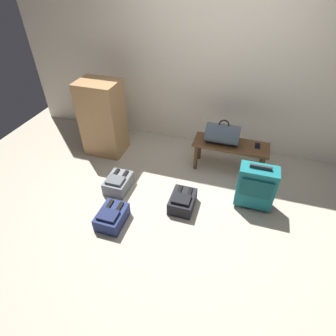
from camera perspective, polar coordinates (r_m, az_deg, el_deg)
name	(u,v)px	position (r m, az deg, el deg)	size (l,w,h in m)	color
ground_plane	(184,210)	(3.32, 3.33, -8.81)	(6.60, 6.60, 0.00)	#B2A893
back_wall	(218,52)	(3.97, 10.52, 22.83)	(6.00, 0.10, 2.80)	silver
bench	(231,148)	(3.78, 12.99, 4.13)	(1.00, 0.36, 0.43)	brown
duffel_bag_slate	(223,134)	(3.68, 11.41, 7.05)	(0.44, 0.26, 0.34)	#475160
cell_phone	(258,146)	(3.79, 18.27, 4.44)	(0.07, 0.14, 0.01)	#191E4C
suitcase_upright_teal	(256,186)	(3.31, 17.97, -3.64)	(0.43, 0.25, 0.61)	#14666B
backpack_dark	(182,201)	(3.29, 3.05, -6.97)	(0.28, 0.38, 0.21)	black
backpack_grey	(118,183)	(3.58, -10.40, -3.07)	(0.28, 0.38, 0.21)	slate
backpack_navy	(112,217)	(3.18, -11.70, -9.99)	(0.28, 0.38, 0.21)	navy
side_cabinet	(103,119)	(4.10, -13.51, 10.06)	(0.56, 0.44, 1.10)	#A87A4C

